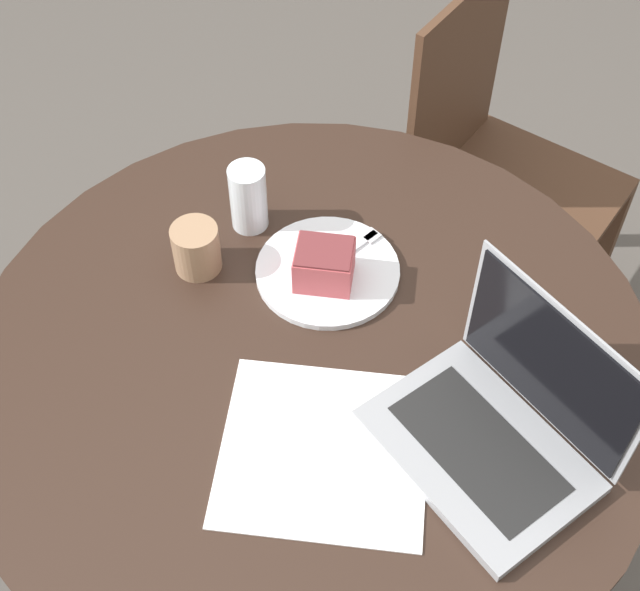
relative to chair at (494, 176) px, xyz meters
name	(u,v)px	position (x,y,z in m)	size (l,w,h in m)	color
ground_plane	(314,547)	(-0.02, -0.83, -0.47)	(12.00, 12.00, 0.00)	#4C4742
dining_table	(313,412)	(-0.02, -0.83, 0.11)	(1.11, 1.11, 0.76)	black
chair	(494,176)	(0.00, 0.00, 0.00)	(0.46, 0.46, 0.91)	#472D1E
paper_document	(324,450)	(0.08, -0.97, 0.29)	(0.39, 0.38, 0.00)	white
plate	(328,271)	(-0.08, -0.67, 0.30)	(0.25, 0.25, 0.01)	silver
cake_slice	(324,264)	(-0.07, -0.69, 0.34)	(0.12, 0.11, 0.07)	#B74C51
fork	(349,252)	(-0.06, -0.62, 0.31)	(0.07, 0.17, 0.00)	silver
coffee_glass	(196,248)	(-0.28, -0.76, 0.34)	(0.08, 0.08, 0.09)	#997556
water_glass	(248,198)	(-0.25, -0.64, 0.35)	(0.07, 0.07, 0.13)	silver
laptop	(498,426)	(0.30, -0.84, 0.34)	(0.38, 0.34, 0.25)	gray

